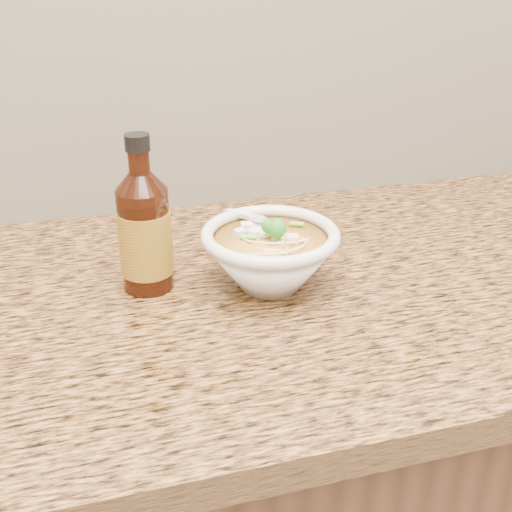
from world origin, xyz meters
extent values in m
cube|color=beige|center=(0.00, 1.99, 1.15)|extent=(4.00, 0.02, 0.50)
cube|color=#9A6638|center=(0.00, 1.68, 0.88)|extent=(4.00, 0.68, 0.04)
cylinder|color=silver|center=(0.06, 1.66, 0.90)|extent=(0.08, 0.08, 0.01)
torus|color=silver|center=(0.06, 1.66, 0.98)|extent=(0.19, 0.19, 0.02)
torus|color=beige|center=(0.07, 1.67, 0.97)|extent=(0.11, 0.11, 0.00)
torus|color=beige|center=(0.07, 1.67, 0.97)|extent=(0.11, 0.11, 0.00)
torus|color=beige|center=(0.05, 1.66, 0.97)|extent=(0.08, 0.08, 0.00)
torus|color=beige|center=(0.07, 1.64, 0.97)|extent=(0.06, 0.06, 0.00)
torus|color=beige|center=(0.05, 1.64, 0.96)|extent=(0.08, 0.08, 0.00)
torus|color=beige|center=(0.06, 1.65, 0.96)|extent=(0.10, 0.10, 0.00)
torus|color=beige|center=(0.04, 1.67, 0.96)|extent=(0.07, 0.07, 0.00)
torus|color=beige|center=(0.07, 1.64, 0.96)|extent=(0.09, 0.09, 0.00)
torus|color=beige|center=(0.04, 1.67, 0.96)|extent=(0.12, 0.12, 0.00)
cube|color=silver|center=(0.04, 1.63, 0.97)|extent=(0.01, 0.01, 0.01)
cube|color=silver|center=(0.02, 1.65, 0.98)|extent=(0.02, 0.02, 0.02)
cube|color=silver|center=(0.02, 1.63, 0.97)|extent=(0.02, 0.02, 0.02)
cube|color=silver|center=(0.08, 1.68, 0.97)|extent=(0.02, 0.02, 0.01)
cube|color=silver|center=(0.02, 1.66, 0.97)|extent=(0.02, 0.02, 0.01)
cube|color=silver|center=(0.02, 1.68, 0.98)|extent=(0.02, 0.02, 0.02)
cube|color=silver|center=(0.08, 1.62, 0.97)|extent=(0.02, 0.02, 0.02)
ellipsoid|color=#196014|center=(0.06, 1.65, 0.99)|extent=(0.03, 0.03, 0.03)
cylinder|color=#6AB847|center=(0.04, 1.71, 0.97)|extent=(0.02, 0.01, 0.01)
cylinder|color=#6AB847|center=(0.08, 1.68, 0.97)|extent=(0.02, 0.01, 0.01)
cylinder|color=#6AB847|center=(0.04, 1.69, 0.97)|extent=(0.01, 0.02, 0.01)
cylinder|color=#6AB847|center=(0.01, 1.67, 0.97)|extent=(0.02, 0.02, 0.01)
cylinder|color=#6AB847|center=(0.07, 1.64, 0.97)|extent=(0.01, 0.02, 0.01)
ellipsoid|color=silver|center=(0.05, 1.68, 0.97)|extent=(0.04, 0.04, 0.02)
cube|color=silver|center=(0.04, 1.72, 0.98)|extent=(0.04, 0.10, 0.03)
cylinder|color=#3D1508|center=(-0.10, 1.70, 0.97)|extent=(0.07, 0.07, 0.14)
cylinder|color=#3D1508|center=(-0.10, 1.70, 1.08)|extent=(0.03, 0.03, 0.03)
cylinder|color=black|center=(-0.10, 1.70, 1.10)|extent=(0.03, 0.03, 0.02)
cylinder|color=red|center=(-0.10, 1.70, 0.97)|extent=(0.07, 0.07, 0.09)
camera|label=1|loc=(-0.17, 0.92, 1.33)|focal=45.00mm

